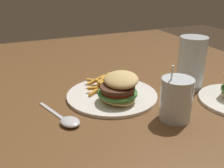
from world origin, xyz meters
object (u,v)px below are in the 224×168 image
at_px(juice_glass, 176,101).
at_px(meal_plate_near, 115,91).
at_px(beer_glass, 191,64).
at_px(spoon, 69,121).

bearing_deg(juice_glass, meal_plate_near, -149.22).
bearing_deg(meal_plate_near, beer_glass, 87.25).
relative_size(meal_plate_near, juice_glass, 1.84).
distance_m(meal_plate_near, beer_glass, 0.29).
bearing_deg(spoon, juice_glass, 53.61).
xyz_separation_m(meal_plate_near, juice_glass, (0.17, 0.10, 0.03)).
xyz_separation_m(meal_plate_near, spoon, (0.08, -0.17, -0.02)).
relative_size(beer_glass, juice_glass, 1.13).
height_order(meal_plate_near, beer_glass, beer_glass).
height_order(beer_glass, juice_glass, beer_glass).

